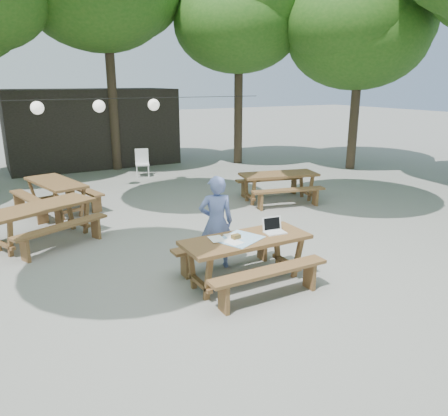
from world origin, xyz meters
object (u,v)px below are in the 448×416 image
at_px(main_picnic_table, 246,260).
at_px(woman, 216,222).
at_px(plastic_chair, 143,169).
at_px(picnic_table_nw, 43,223).

height_order(main_picnic_table, woman, woman).
bearing_deg(woman, main_picnic_table, 116.60).
bearing_deg(main_picnic_table, plastic_chair, 81.87).
bearing_deg(picnic_table_nw, plastic_chair, 29.78).
xyz_separation_m(main_picnic_table, woman, (-0.11, 0.77, 0.41)).
distance_m(picnic_table_nw, plastic_chair, 6.31).
bearing_deg(plastic_chair, main_picnic_table, -81.41).
bearing_deg(picnic_table_nw, woman, -72.07).
height_order(main_picnic_table, picnic_table_nw, same).
relative_size(picnic_table_nw, plastic_chair, 2.64).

